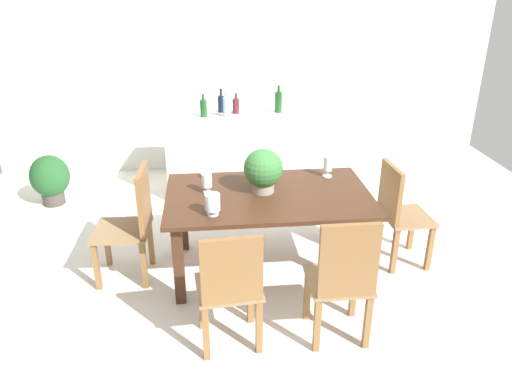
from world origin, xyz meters
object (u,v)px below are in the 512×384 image
(wine_bottle_amber, at_px, (278,102))
(potted_plant_floor, at_px, (50,178))
(crystal_vase_left, at_px, (213,203))
(chair_near_left, at_px, (230,286))
(crystal_vase_right, at_px, (328,165))
(wine_bottle_tall, at_px, (221,103))
(chair_head_end, at_px, (133,220))
(dining_table, at_px, (268,204))
(chair_near_right, at_px, (343,277))
(flower_centerpiece, at_px, (263,170))
(wine_glass, at_px, (208,169))
(crystal_vase_center_near, at_px, (207,181))
(wine_bottle_clear, at_px, (227,107))
(wine_bottle_green, at_px, (236,106))
(wine_bottle_dark, at_px, (203,108))
(kitchen_counter, at_px, (238,154))

(wine_bottle_amber, height_order, potted_plant_floor, wine_bottle_amber)
(crystal_vase_left, bearing_deg, chair_near_left, -81.86)
(crystal_vase_right, bearing_deg, wine_bottle_tall, 120.54)
(chair_near_left, bearing_deg, chair_head_end, -57.80)
(crystal_vase_right, relative_size, wine_bottle_amber, 0.62)
(dining_table, bearing_deg, chair_head_end, -179.73)
(chair_near_right, bearing_deg, chair_head_end, -33.22)
(flower_centerpiece, relative_size, wine_glass, 2.66)
(crystal_vase_left, relative_size, wine_glass, 1.23)
(wine_glass, bearing_deg, wine_bottle_amber, 59.55)
(chair_near_right, distance_m, flower_centerpiece, 1.20)
(chair_near_left, xyz_separation_m, crystal_vase_center_near, (-0.13, 1.07, 0.32))
(crystal_vase_center_near, bearing_deg, flower_centerpiece, -2.83)
(wine_bottle_amber, bearing_deg, wine_bottle_clear, -167.35)
(crystal_vase_right, height_order, wine_bottle_clear, wine_bottle_clear)
(crystal_vase_center_near, bearing_deg, wine_bottle_tall, 83.85)
(wine_bottle_amber, bearing_deg, wine_glass, -120.45)
(chair_near_right, bearing_deg, wine_bottle_green, -78.83)
(crystal_vase_left, xyz_separation_m, crystal_vase_center_near, (-0.04, 0.42, 0.00))
(chair_near_right, bearing_deg, dining_table, -68.85)
(potted_plant_floor, bearing_deg, wine_bottle_dark, 2.80)
(flower_centerpiece, height_order, wine_bottle_amber, wine_bottle_amber)
(chair_near_right, relative_size, kitchen_counter, 0.61)
(wine_glass, distance_m, wine_bottle_amber, 1.66)
(chair_head_end, distance_m, crystal_vase_left, 0.80)
(dining_table, distance_m, crystal_vase_center_near, 0.56)
(kitchen_counter, relative_size, wine_bottle_tall, 6.02)
(wine_bottle_clear, bearing_deg, kitchen_counter, 34.93)
(flower_centerpiece, height_order, crystal_vase_right, flower_centerpiece)
(chair_head_end, bearing_deg, wine_bottle_dark, 162.77)
(wine_bottle_clear, xyz_separation_m, wine_bottle_dark, (-0.26, 0.03, -0.02))
(crystal_vase_left, relative_size, wine_bottle_amber, 0.56)
(crystal_vase_left, height_order, wine_bottle_clear, wine_bottle_clear)
(kitchen_counter, relative_size, wine_bottle_clear, 5.47)
(crystal_vase_left, height_order, crystal_vase_center_near, same)
(chair_head_end, height_order, flower_centerpiece, flower_centerpiece)
(chair_near_left, height_order, wine_glass, chair_near_left)
(wine_bottle_clear, relative_size, potted_plant_floor, 0.52)
(chair_near_right, distance_m, kitchen_counter, 2.79)
(crystal_vase_center_near, relative_size, wine_bottle_green, 0.76)
(crystal_vase_left, xyz_separation_m, wine_glass, (-0.02, 0.71, -0.00))
(chair_near_right, distance_m, wine_glass, 1.66)
(chair_near_right, distance_m, crystal_vase_right, 1.38)
(wine_bottle_clear, bearing_deg, wine_bottle_green, 51.13)
(dining_table, bearing_deg, wine_bottle_clear, 99.24)
(wine_bottle_clear, height_order, wine_bottle_green, wine_bottle_clear)
(chair_near_right, height_order, wine_bottle_amber, wine_bottle_amber)
(wine_bottle_tall, xyz_separation_m, potted_plant_floor, (-1.96, -0.27, -0.74))
(chair_head_end, bearing_deg, wine_bottle_amber, 143.30)
(chair_near_left, bearing_deg, wine_bottle_green, -99.71)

